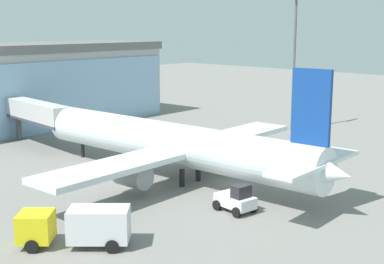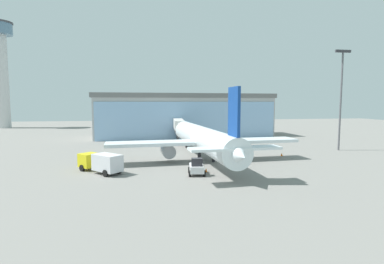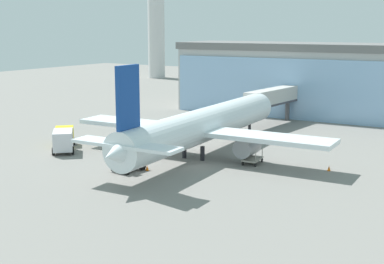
# 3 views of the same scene
# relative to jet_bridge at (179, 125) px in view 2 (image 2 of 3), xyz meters

# --- Properties ---
(ground) EXTENTS (240.00, 240.00, 0.00)m
(ground) POSITION_rel_jet_bridge_xyz_m (3.25, -27.13, -4.14)
(ground) COLOR gray
(terminal_building) EXTENTS (50.32, 16.19, 12.01)m
(terminal_building) POSITION_rel_jet_bridge_xyz_m (3.25, 12.80, 1.86)
(terminal_building) COLOR #ACACAC
(terminal_building) RESTS_ON ground
(jet_bridge) EXTENTS (3.21, 13.58, 5.51)m
(jet_bridge) POSITION_rel_jet_bridge_xyz_m (0.00, 0.00, 0.00)
(jet_bridge) COLOR beige
(jet_bridge) RESTS_ON ground
(control_tower) EXTENTS (9.71, 9.71, 39.11)m
(control_tower) POSITION_rel_jet_bridge_xyz_m (-60.46, 52.25, 19.60)
(control_tower) COLOR silver
(control_tower) RESTS_ON ground
(apron_light_mast) EXTENTS (3.20, 0.40, 19.71)m
(apron_light_mast) POSITION_rel_jet_bridge_xyz_m (30.25, -16.98, 7.48)
(apron_light_mast) COLOR #59595E
(apron_light_mast) RESTS_ON ground
(airplane) EXTENTS (31.41, 36.17, 11.33)m
(airplane) POSITION_rel_jet_bridge_xyz_m (1.41, -22.70, -0.65)
(airplane) COLOR white
(airplane) RESTS_ON ground
(catering_truck) EXTENTS (6.63, 6.80, 2.65)m
(catering_truck) POSITION_rel_jet_bridge_xyz_m (-14.06, -29.43, -2.67)
(catering_truck) COLOR yellow
(catering_truck) RESTS_ON ground
(baggage_cart) EXTENTS (1.95, 2.98, 1.50)m
(baggage_cart) POSITION_rel_jet_bridge_xyz_m (8.05, -22.90, -3.64)
(baggage_cart) COLOR #9E998C
(baggage_cart) RESTS_ON ground
(pushback_tug) EXTENTS (2.48, 3.38, 2.30)m
(pushback_tug) POSITION_rel_jet_bridge_xyz_m (-1.47, -32.67, -3.17)
(pushback_tug) COLOR silver
(pushback_tug) RESTS_ON ground
(safety_cone_nose) EXTENTS (0.36, 0.36, 0.55)m
(safety_cone_nose) POSITION_rel_jet_bridge_xyz_m (0.09, -31.38, -3.87)
(safety_cone_nose) COLOR orange
(safety_cone_nose) RESTS_ON ground
(safety_cone_wingtip) EXTENTS (0.36, 0.36, 0.55)m
(safety_cone_wingtip) POSITION_rel_jet_bridge_xyz_m (16.05, -21.26, -3.87)
(safety_cone_wingtip) COLOR orange
(safety_cone_wingtip) RESTS_ON ground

